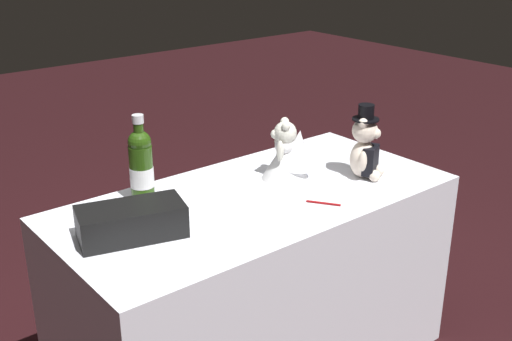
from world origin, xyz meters
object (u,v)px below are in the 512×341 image
teddy_bear_groom (366,148)px  gift_case_black (132,222)px  champagne_bottle (141,165)px  signing_pen (322,203)px  teddy_bear_bride (289,153)px

teddy_bear_groom → gift_case_black: 0.96m
champagne_bottle → signing_pen: size_ratio=2.89×
teddy_bear_groom → signing_pen: size_ratio=2.64×
teddy_bear_bride → signing_pen: teddy_bear_bride is taller
teddy_bear_bride → signing_pen: bearing=-104.9°
teddy_bear_groom → signing_pen: (-0.31, -0.08, -0.12)m
gift_case_black → champagne_bottle: bearing=53.7°
signing_pen → gift_case_black: (-0.65, 0.20, 0.05)m
teddy_bear_bride → champagne_bottle: bearing=163.3°
teddy_bear_bride → champagne_bottle: 0.57m
teddy_bear_groom → gift_case_black: (-0.95, 0.12, -0.07)m
gift_case_black → teddy_bear_groom: bearing=-7.1°
teddy_bear_groom → champagne_bottle: (-0.79, 0.34, 0.02)m
teddy_bear_bride → gift_case_black: teddy_bear_bride is taller
teddy_bear_groom → champagne_bottle: champagne_bottle is taller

